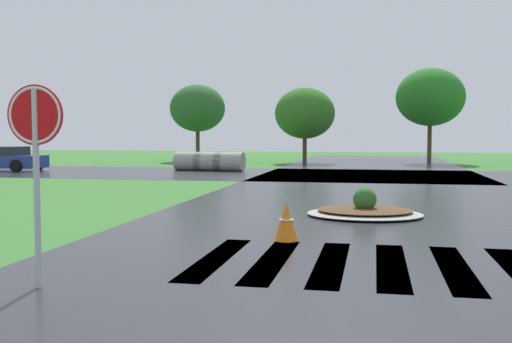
# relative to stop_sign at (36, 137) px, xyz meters

# --- Properties ---
(asphalt_roadway) EXTENTS (10.33, 80.00, 0.01)m
(asphalt_roadway) POSITION_rel_stop_sign_xyz_m (4.00, 7.69, -1.91)
(asphalt_roadway) COLOR #2B2B30
(asphalt_roadway) RESTS_ON ground
(asphalt_cross_road) EXTENTS (90.00, 9.30, 0.01)m
(asphalt_cross_road) POSITION_rel_stop_sign_xyz_m (4.00, 21.73, -1.91)
(asphalt_cross_road) COLOR #2B2B30
(asphalt_cross_road) RESTS_ON ground
(crosswalk_stripes) EXTENTS (4.95, 3.32, 0.01)m
(crosswalk_stripes) POSITION_rel_stop_sign_xyz_m (4.00, 2.19, -1.91)
(crosswalk_stripes) COLOR white
(crosswalk_stripes) RESTS_ON ground
(stop_sign) EXTENTS (0.76, 0.08, 2.58)m
(stop_sign) POSITION_rel_stop_sign_xyz_m (0.00, 0.00, 0.00)
(stop_sign) COLOR #B2B5BA
(stop_sign) RESTS_ON ground
(median_island) EXTENTS (2.74, 2.34, 0.68)m
(median_island) POSITION_rel_stop_sign_xyz_m (3.96, 7.55, -1.78)
(median_island) COLOR #9E9B93
(median_island) RESTS_ON ground
(car_silver_hatch) EXTENTS (4.71, 2.34, 1.28)m
(car_silver_hatch) POSITION_rel_stop_sign_xyz_m (-15.10, 21.61, -1.32)
(car_silver_hatch) COLOR navy
(car_silver_hatch) RESTS_ON ground
(drainage_pipe_stack) EXTENTS (3.81, 1.34, 0.99)m
(drainage_pipe_stack) POSITION_rel_stop_sign_xyz_m (-4.37, 23.63, -1.42)
(drainage_pipe_stack) COLOR #9E9B93
(drainage_pipe_stack) RESTS_ON ground
(traffic_cone) EXTENTS (0.45, 0.45, 0.70)m
(traffic_cone) POSITION_rel_stop_sign_xyz_m (2.61, 3.95, -1.57)
(traffic_cone) COLOR orange
(traffic_cone) RESTS_ON ground
(background_treeline) EXTENTS (36.68, 5.75, 6.28)m
(background_treeline) POSITION_rel_stop_sign_xyz_m (5.66, 33.79, 1.81)
(background_treeline) COLOR #4C3823
(background_treeline) RESTS_ON ground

